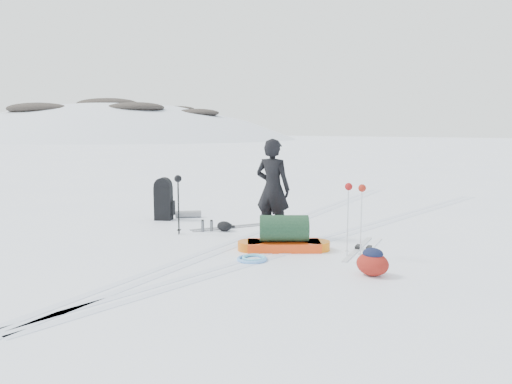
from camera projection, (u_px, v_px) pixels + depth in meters
ground at (240, 242)px, 9.51m from camera, size 200.00×200.00×0.00m
ski_tracks at (291, 237)px, 9.89m from camera, size 3.38×17.97×0.01m
skier at (273, 189)px, 9.70m from camera, size 0.75×0.53×1.95m
pulk_sled at (284, 237)px, 8.82m from camera, size 1.62×1.32×0.63m
expedition_rucksack at (167, 200)px, 11.71m from camera, size 0.81×1.03×1.00m
ski_poles_black at (178, 186)px, 10.04m from camera, size 0.15×0.15×1.21m
ski_poles_silver at (355, 196)px, 8.19m from camera, size 0.39×0.20×1.25m
touring_skis_grey at (229, 227)px, 10.82m from camera, size 1.08×1.61×0.06m
touring_skis_white at (363, 249)px, 8.89m from camera, size 0.60×1.97×0.07m
rope_coil at (253, 258)px, 8.18m from camera, size 0.65×0.65×0.06m
small_daypack at (373, 262)px, 7.31m from camera, size 0.60×0.55×0.42m
thermos_pair at (207, 226)px, 10.42m from camera, size 0.18×0.24×0.26m
stuff_sack at (224, 226)px, 10.46m from camera, size 0.34×0.27×0.21m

